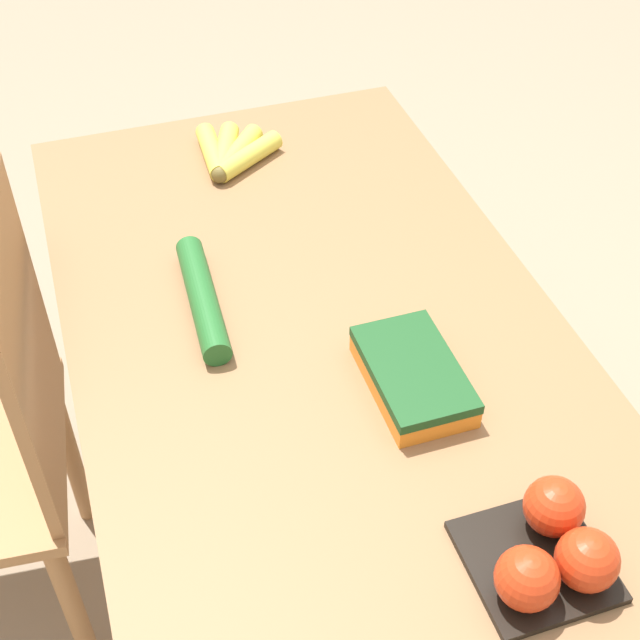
% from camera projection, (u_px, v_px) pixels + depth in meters
% --- Properties ---
extents(ground_plane, '(12.00, 12.00, 0.00)m').
position_uv_depth(ground_plane, '(320.00, 596.00, 1.81)').
color(ground_plane, gray).
extents(dining_table, '(1.32, 0.72, 0.74)m').
position_uv_depth(dining_table, '(320.00, 387.00, 1.38)').
color(dining_table, olive).
rests_on(dining_table, ground_plane).
extents(banana_bunch, '(0.16, 0.15, 0.04)m').
position_uv_depth(banana_bunch, '(230.00, 154.00, 1.62)').
color(banana_bunch, brown).
rests_on(banana_bunch, dining_table).
extents(tomato_pack, '(0.16, 0.16, 0.08)m').
position_uv_depth(tomato_pack, '(552.00, 550.00, 0.99)').
color(tomato_pack, black).
rests_on(tomato_pack, dining_table).
extents(carrot_bag, '(0.19, 0.12, 0.04)m').
position_uv_depth(carrot_bag, '(413.00, 374.00, 1.21)').
color(carrot_bag, orange).
rests_on(carrot_bag, dining_table).
extents(cucumber_near, '(0.25, 0.05, 0.04)m').
position_uv_depth(cucumber_near, '(202.00, 298.00, 1.33)').
color(cucumber_near, '#236028').
rests_on(cucumber_near, dining_table).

